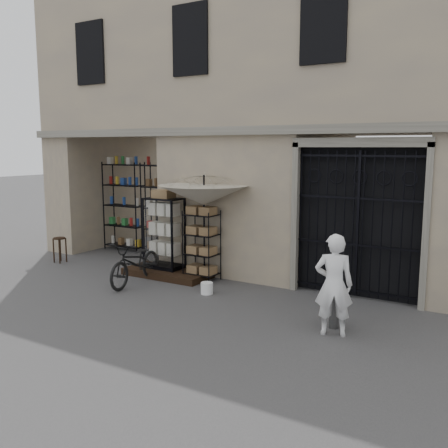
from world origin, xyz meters
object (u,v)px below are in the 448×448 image
Objects in this scene: display_cabinet at (164,237)px; shopkeeper at (332,334)px; steel_bollard at (334,302)px; white_bucket at (207,288)px; wire_rack at (202,246)px; wooden_stool at (60,249)px; market_umbrella at (204,190)px; bicycle at (137,284)px.

display_cabinet is 4.91m from shopkeeper.
white_bucket is at bearing 169.34° from steel_bollard.
wire_rack reaches higher than white_bucket.
shopkeeper is (0.07, -0.29, -0.44)m from steel_bollard.
wire_rack is (1.00, 0.04, -0.12)m from display_cabinet.
display_cabinet is 7.22× the size of white_bucket.
white_bucket is 4.74m from wooden_stool.
wooden_stool is 7.58m from steel_bollard.
display_cabinet is 2.00m from white_bucket.
wire_rack is 4.09m from wooden_stool.
market_umbrella is at bearing -45.43° from shopkeeper.
white_bucket is 0.28× the size of steel_bollard.
wooden_stool is at bearing 173.04° from steel_bollard.
wooden_stool is at bearing -29.24° from shopkeeper.
white_bucket is at bearing -2.57° from bicycle.
white_bucket is (1.68, -0.79, -0.76)m from display_cabinet.
wire_rack is 3.75m from steel_bollard.
market_umbrella is 11.46× the size of white_bucket.
bicycle reaches higher than shopkeeper.
market_umbrella is 3.16× the size of steel_bollard.
market_umbrella reaches higher than display_cabinet.
display_cabinet is 1.30m from bicycle.
wooden_stool is (-4.72, 0.39, 0.22)m from white_bucket.
steel_bollard is 0.53m from shopkeeper.
display_cabinet is at bearing -39.68° from shopkeeper.
steel_bollard is (4.51, -0.37, 0.44)m from bicycle.
white_bucket reaches higher than shopkeeper.
steel_bollard reaches higher than wooden_stool.
market_umbrella is 4.47m from wooden_stool.
display_cabinet reaches higher than steel_bollard.
shopkeeper is at bearing -75.65° from steel_bollard.
display_cabinet is 1.01m from wire_rack.
bicycle is (-1.11, -0.98, -2.01)m from market_umbrella.
market_umbrella is 2.14m from white_bucket.
white_bucket is at bearing -45.19° from display_cabinet.
steel_bollard reaches higher than white_bucket.
white_bucket is at bearing -53.94° from market_umbrella.
steel_bollard is at bearing -12.61° from bicycle.
display_cabinet is 4.69m from steel_bollard.
white_bucket is at bearing -36.07° from shopkeeper.
shopkeeper is (3.48, -1.64, -2.01)m from market_umbrella.
market_umbrella is 1.55× the size of bicycle.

